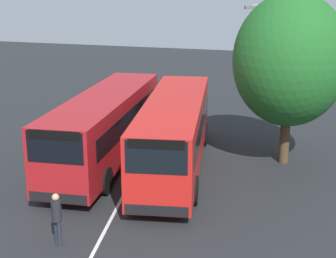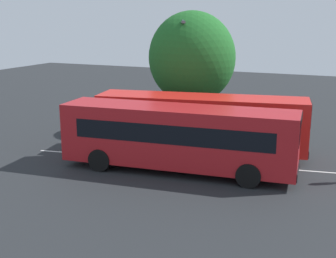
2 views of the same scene
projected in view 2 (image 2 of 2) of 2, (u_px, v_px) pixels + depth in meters
ground_plane at (192, 162)px, 23.22m from camera, size 78.85×78.85×0.00m
bus_far_left at (178, 136)px, 21.42m from camera, size 11.30×3.43×3.13m
bus_center_left at (201, 122)px, 24.31m from camera, size 11.35×4.26×3.13m
street_lamp at (180, 67)px, 28.77m from camera, size 1.23×2.13×7.10m
depot_tree at (192, 58)px, 28.54m from camera, size 5.52×4.96×7.61m
lane_stripe_outer_left at (192, 162)px, 23.22m from camera, size 16.92×2.98×0.01m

